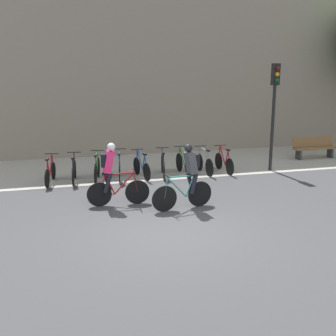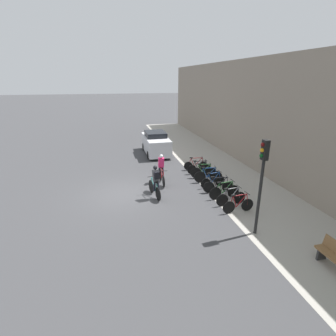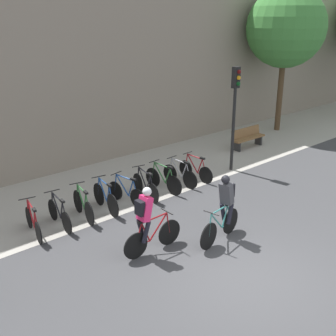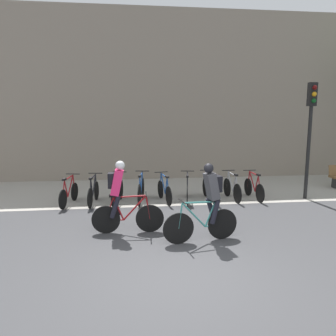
{
  "view_description": "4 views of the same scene",
  "coord_description": "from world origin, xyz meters",
  "px_view_note": "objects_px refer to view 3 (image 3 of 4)",
  "views": [
    {
      "loc": [
        -2.38,
        -8.96,
        3.86
      ],
      "look_at": [
        0.49,
        2.25,
        1.0
      ],
      "focal_mm": 45.0,
      "sensor_mm": 36.0,
      "label": 1
    },
    {
      "loc": [
        13.33,
        -0.67,
        6.0
      ],
      "look_at": [
        -0.78,
        2.64,
        1.02
      ],
      "focal_mm": 28.0,
      "sensor_mm": 36.0,
      "label": 2
    },
    {
      "loc": [
        -6.8,
        -4.89,
        5.61
      ],
      "look_at": [
        1.49,
        4.48,
        1.06
      ],
      "focal_mm": 45.0,
      "sensor_mm": 36.0,
      "label": 3
    },
    {
      "loc": [
        -0.86,
        -5.43,
        2.88
      ],
      "look_at": [
        0.22,
        3.78,
        1.35
      ],
      "focal_mm": 35.0,
      "sensor_mm": 36.0,
      "label": 4
    }
  ],
  "objects_px": {
    "parked_bike_4": "(126,192)",
    "parked_bike_7": "(180,175)",
    "parked_bike_2": "(83,206)",
    "bench": "(248,137)",
    "parked_bike_0": "(33,223)",
    "parked_bike_8": "(196,170)",
    "parked_bike_1": "(59,214)",
    "cyclist_pink": "(147,219)",
    "parked_bike_3": "(105,198)",
    "parked_bike_6": "(163,180)",
    "cyclist_grey": "(224,206)",
    "traffic_light_pole": "(235,101)",
    "parked_bike_5": "(145,186)"
  },
  "relations": [
    {
      "from": "parked_bike_4",
      "to": "parked_bike_7",
      "type": "relative_size",
      "value": 0.99
    },
    {
      "from": "parked_bike_2",
      "to": "bench",
      "type": "height_order",
      "value": "parked_bike_2"
    },
    {
      "from": "parked_bike_0",
      "to": "parked_bike_8",
      "type": "distance_m",
      "value": 6.15
    },
    {
      "from": "parked_bike_0",
      "to": "parked_bike_1",
      "type": "xyz_separation_m",
      "value": [
        0.77,
        0.0,
        0.01
      ]
    },
    {
      "from": "cyclist_pink",
      "to": "parked_bike_1",
      "type": "relative_size",
      "value": 1.09
    },
    {
      "from": "parked_bike_2",
      "to": "parked_bike_3",
      "type": "distance_m",
      "value": 0.77
    },
    {
      "from": "parked_bike_6",
      "to": "bench",
      "type": "height_order",
      "value": "parked_bike_6"
    },
    {
      "from": "parked_bike_3",
      "to": "parked_bike_6",
      "type": "distance_m",
      "value": 2.31
    },
    {
      "from": "parked_bike_2",
      "to": "parked_bike_3",
      "type": "relative_size",
      "value": 0.96
    },
    {
      "from": "parked_bike_3",
      "to": "bench",
      "type": "bearing_deg",
      "value": 8.6
    },
    {
      "from": "parked_bike_0",
      "to": "parked_bike_2",
      "type": "bearing_deg",
      "value": 0.07
    },
    {
      "from": "parked_bike_4",
      "to": "parked_bike_8",
      "type": "height_order",
      "value": "same"
    },
    {
      "from": "cyclist_pink",
      "to": "parked_bike_1",
      "type": "distance_m",
      "value": 2.96
    },
    {
      "from": "parked_bike_3",
      "to": "parked_bike_2",
      "type": "bearing_deg",
      "value": 179.99
    },
    {
      "from": "parked_bike_0",
      "to": "parked_bike_7",
      "type": "distance_m",
      "value": 5.38
    },
    {
      "from": "parked_bike_2",
      "to": "parked_bike_8",
      "type": "relative_size",
      "value": 1.03
    },
    {
      "from": "cyclist_grey",
      "to": "parked_bike_0",
      "type": "height_order",
      "value": "cyclist_grey"
    },
    {
      "from": "cyclist_pink",
      "to": "parked_bike_0",
      "type": "distance_m",
      "value": 3.29
    },
    {
      "from": "cyclist_grey",
      "to": "parked_bike_3",
      "type": "height_order",
      "value": "cyclist_grey"
    },
    {
      "from": "parked_bike_3",
      "to": "traffic_light_pole",
      "type": "distance_m",
      "value": 6.08
    },
    {
      "from": "cyclist_grey",
      "to": "parked_bike_4",
      "type": "relative_size",
      "value": 1.14
    },
    {
      "from": "cyclist_grey",
      "to": "parked_bike_0",
      "type": "xyz_separation_m",
      "value": [
        -3.7,
        3.48,
        -0.57
      ]
    },
    {
      "from": "parked_bike_1",
      "to": "parked_bike_6",
      "type": "bearing_deg",
      "value": 0.01
    },
    {
      "from": "parked_bike_6",
      "to": "cyclist_pink",
      "type": "bearing_deg",
      "value": -136.47
    },
    {
      "from": "cyclist_pink",
      "to": "parked_bike_8",
      "type": "bearing_deg",
      "value": 31.82
    },
    {
      "from": "parked_bike_1",
      "to": "parked_bike_3",
      "type": "bearing_deg",
      "value": 0.06
    },
    {
      "from": "parked_bike_0",
      "to": "bench",
      "type": "relative_size",
      "value": 0.85
    },
    {
      "from": "parked_bike_5",
      "to": "parked_bike_7",
      "type": "height_order",
      "value": "same"
    },
    {
      "from": "parked_bike_4",
      "to": "parked_bike_6",
      "type": "height_order",
      "value": "parked_bike_6"
    },
    {
      "from": "traffic_light_pole",
      "to": "parked_bike_0",
      "type": "bearing_deg",
      "value": 178.84
    },
    {
      "from": "cyclist_pink",
      "to": "parked_bike_0",
      "type": "height_order",
      "value": "cyclist_pink"
    },
    {
      "from": "parked_bike_3",
      "to": "parked_bike_4",
      "type": "relative_size",
      "value": 1.07
    },
    {
      "from": "traffic_light_pole",
      "to": "parked_bike_1",
      "type": "bearing_deg",
      "value": 178.72
    },
    {
      "from": "parked_bike_6",
      "to": "parked_bike_4",
      "type": "bearing_deg",
      "value": -179.99
    },
    {
      "from": "parked_bike_7",
      "to": "parked_bike_1",
      "type": "bearing_deg",
      "value": -179.99
    },
    {
      "from": "parked_bike_3",
      "to": "traffic_light_pole",
      "type": "bearing_deg",
      "value": -1.65
    },
    {
      "from": "parked_bike_7",
      "to": "parked_bike_8",
      "type": "bearing_deg",
      "value": -0.05
    },
    {
      "from": "cyclist_grey",
      "to": "traffic_light_pole",
      "type": "height_order",
      "value": "traffic_light_pole"
    },
    {
      "from": "parked_bike_5",
      "to": "parked_bike_6",
      "type": "bearing_deg",
      "value": 0.06
    },
    {
      "from": "cyclist_pink",
      "to": "parked_bike_4",
      "type": "relative_size",
      "value": 1.13
    },
    {
      "from": "parked_bike_3",
      "to": "parked_bike_7",
      "type": "distance_m",
      "value": 3.08
    },
    {
      "from": "bench",
      "to": "parked_bike_8",
      "type": "bearing_deg",
      "value": -164.39
    },
    {
      "from": "parked_bike_1",
      "to": "parked_bike_4",
      "type": "distance_m",
      "value": 2.31
    },
    {
      "from": "parked_bike_7",
      "to": "parked_bike_2",
      "type": "bearing_deg",
      "value": 179.99
    },
    {
      "from": "parked_bike_0",
      "to": "parked_bike_5",
      "type": "relative_size",
      "value": 0.95
    },
    {
      "from": "cyclist_pink",
      "to": "parked_bike_3",
      "type": "distance_m",
      "value": 2.87
    },
    {
      "from": "cyclist_grey",
      "to": "bench",
      "type": "bearing_deg",
      "value": 34.19
    },
    {
      "from": "cyclist_pink",
      "to": "parked_bike_8",
      "type": "height_order",
      "value": "cyclist_pink"
    },
    {
      "from": "traffic_light_pole",
      "to": "parked_bike_6",
      "type": "bearing_deg",
      "value": 177.22
    },
    {
      "from": "parked_bike_1",
      "to": "parked_bike_6",
      "type": "relative_size",
      "value": 0.95
    }
  ]
}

